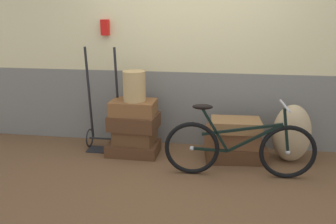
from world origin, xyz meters
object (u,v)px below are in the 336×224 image
suitcase_6 (236,125)px  luggage_trolley (104,124)px  suitcase_2 (134,121)px  suitcase_4 (235,152)px  suitcase_0 (134,148)px  suitcase_1 (135,135)px  suitcase_3 (133,107)px  suitcase_5 (232,137)px  wicker_basket (134,86)px  bicycle (238,148)px  burlap_sack (292,133)px

suitcase_6 → luggage_trolley: size_ratio=0.44×
suitcase_2 → suitcase_4: suitcase_2 is taller
suitcase_0 → suitcase_4: (1.28, 0.02, 0.02)m
suitcase_1 → suitcase_3: size_ratio=0.89×
suitcase_5 → suitcase_6: size_ratio=1.12×
suitcase_5 → suitcase_3: bearing=-179.1°
suitcase_3 → luggage_trolley: (-0.43, 0.10, -0.28)m
suitcase_6 → suitcase_3: bearing=175.6°
wicker_basket → suitcase_3: bearing=145.6°
suitcase_3 → suitcase_5: bearing=0.6°
suitcase_1 → bicycle: size_ratio=0.30×
suitcase_1 → luggage_trolley: (-0.44, 0.11, 0.09)m
suitcase_1 → suitcase_2: bearing=-143.2°
suitcase_0 → bicycle: (1.29, -0.45, 0.26)m
suitcase_6 → bicycle: 0.45m
suitcase_0 → bicycle: size_ratio=0.39×
suitcase_4 → luggage_trolley: bearing=169.9°
suitcase_6 → luggage_trolley: 1.70m
suitcase_2 → suitcase_3: (-0.01, 0.01, 0.18)m
suitcase_1 → suitcase_6: suitcase_6 is taller
burlap_sack → suitcase_5: bearing=-175.9°
suitcase_3 → suitcase_5: size_ratio=0.84×
suitcase_1 → suitcase_5: suitcase_5 is taller
suitcase_5 → burlap_sack: 0.71m
suitcase_2 → burlap_sack: (1.93, 0.07, -0.07)m
suitcase_2 → bicycle: 1.37m
suitcase_6 → luggage_trolley: luggage_trolley is taller
suitcase_5 → suitcase_0: bearing=-178.2°
suitcase_0 → suitcase_4: suitcase_4 is taller
suitcase_2 → bicycle: size_ratio=0.36×
suitcase_2 → suitcase_6: suitcase_6 is taller
suitcase_4 → wicker_basket: (-1.25, -0.01, 0.79)m
suitcase_2 → suitcase_0: bearing=-131.4°
suitcase_1 → burlap_sack: size_ratio=0.70×
wicker_basket → burlap_sack: 1.98m
suitcase_4 → burlap_sack: (0.66, 0.06, 0.26)m
suitcase_0 → suitcase_2: suitcase_2 is taller
suitcase_4 → suitcase_6: size_ratio=1.24×
suitcase_1 → suitcase_0: bearing=-134.2°
suitcase_3 → suitcase_1: bearing=-18.6°
suitcase_2 → luggage_trolley: bearing=170.2°
suitcase_3 → suitcase_0: bearing=-106.2°
suitcase_5 → bicycle: 0.48m
suitcase_1 → bicycle: bicycle is taller
luggage_trolley → burlap_sack: luggage_trolley is taller
suitcase_2 → suitcase_3: bearing=135.0°
suitcase_5 → wicker_basket: bearing=-178.4°
suitcase_0 → suitcase_6: suitcase_6 is taller
suitcase_5 → burlap_sack: bearing=4.6°
suitcase_6 → suitcase_0: bearing=176.5°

